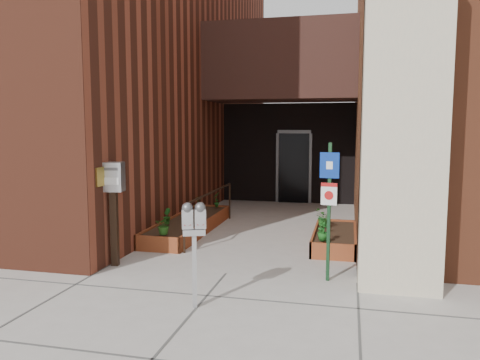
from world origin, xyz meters
The scene contains 15 objects.
ground centered at (0.00, 0.00, 0.00)m, with size 80.00×80.00×0.00m, color #9E9991.
architecture centered at (-0.18, 6.89, 4.98)m, with size 20.00×14.60×10.00m.
planter_left centered at (-1.55, 2.70, 0.13)m, with size 0.90×3.60×0.30m.
planter_right centered at (1.60, 2.20, 0.13)m, with size 0.80×2.20×0.30m.
handrail centered at (-1.05, 2.65, 0.75)m, with size 0.04×3.34×0.90m.
parking_meter centered at (-0.03, -1.42, 1.05)m, with size 0.31×0.20×1.35m.
sign_post centered at (1.56, 0.02, 1.26)m, with size 0.28×0.08×2.06m.
payment_dropbox centered at (-1.90, 0.01, 1.24)m, with size 0.38×0.31×1.72m.
shrub_left_a centered at (-1.47, 1.10, 0.48)m, with size 0.32×0.32×0.35m, color #285D1A.
shrub_left_b centered at (-1.80, 2.02, 0.46)m, with size 0.18×0.18×0.32m, color #1C5E1A.
shrub_left_c centered at (-1.66, 3.64, 0.47)m, with size 0.19×0.19×0.34m, color #285B1A.
shrub_left_d centered at (-1.37, 4.22, 0.49)m, with size 0.20×0.20×0.38m, color #185518.
shrub_right_a centered at (1.42, 1.30, 0.48)m, with size 0.20×0.20×0.35m, color #185418.
shrub_right_b centered at (1.35, 1.90, 0.46)m, with size 0.17×0.17×0.33m, color #1B6121.
shrub_right_c centered at (1.35, 2.50, 0.47)m, with size 0.31×0.31×0.35m, color #225A19.
Camera 1 is at (1.85, -6.86, 2.28)m, focal length 35.00 mm.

